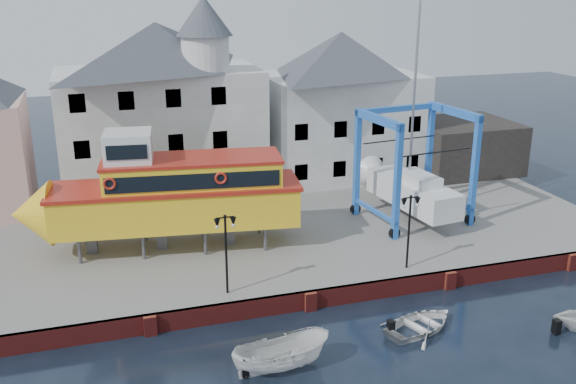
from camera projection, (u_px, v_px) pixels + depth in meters
name	position (u px, v px, depth m)	size (l,w,h in m)	color
ground	(310.00, 310.00, 32.65)	(140.00, 140.00, 0.00)	black
hardstanding	(256.00, 225.00, 42.45)	(44.00, 22.00, 1.00)	#63605C
quay_wall	(309.00, 300.00, 32.59)	(44.00, 0.47, 1.00)	maroon
building_white_main	(162.00, 107.00, 45.60)	(14.00, 8.30, 14.00)	#BABABA
building_white_right	(340.00, 105.00, 50.30)	(12.00, 8.00, 11.20)	#BABABA
shed_dark	(461.00, 146.00, 52.45)	(8.00, 7.00, 4.00)	black
lamp_post_left	(226.00, 234.00, 31.29)	(1.12, 0.32, 4.20)	black
lamp_post_right	(410.00, 213.00, 34.10)	(1.12, 0.32, 4.20)	black
tour_boat	(159.00, 194.00, 36.60)	(16.51, 5.90, 7.03)	#59595E
travel_lift	(406.00, 182.00, 42.13)	(7.00, 9.34, 13.78)	blue
motorboat_a	(281.00, 370.00, 27.65)	(1.65, 4.39, 1.70)	silver
motorboat_b	(420.00, 329.00, 30.82)	(2.85, 3.99, 0.83)	silver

